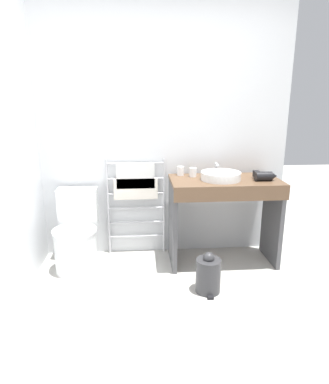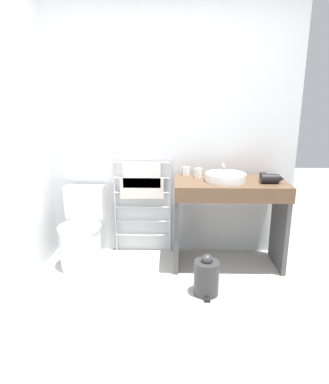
{
  "view_description": "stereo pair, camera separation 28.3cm",
  "coord_description": "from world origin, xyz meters",
  "px_view_note": "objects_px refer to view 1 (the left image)",
  "views": [
    {
      "loc": [
        -0.21,
        -1.79,
        1.59
      ],
      "look_at": [
        0.0,
        0.93,
        0.82
      ],
      "focal_mm": 32.0,
      "sensor_mm": 36.0,
      "label": 1
    },
    {
      "loc": [
        0.08,
        -1.8,
        1.59
      ],
      "look_at": [
        0.0,
        0.93,
        0.82
      ],
      "focal_mm": 32.0,
      "sensor_mm": 36.0,
      "label": 2
    }
  ],
  "objects_px": {
    "hair_dryer": "(264,176)",
    "trash_bin": "(208,274)",
    "towel_radiator": "(136,188)",
    "toilet": "(77,238)",
    "cup_near_wall": "(180,171)",
    "sink_basin": "(221,176)",
    "cup_near_edge": "(193,172)"
  },
  "relations": [
    {
      "from": "hair_dryer",
      "to": "trash_bin",
      "type": "xyz_separation_m",
      "value": [
        -0.59,
        -0.46,
        -0.73
      ]
    },
    {
      "from": "towel_radiator",
      "to": "hair_dryer",
      "type": "distance_m",
      "value": 1.24
    },
    {
      "from": "toilet",
      "to": "towel_radiator",
      "type": "xyz_separation_m",
      "value": [
        0.57,
        0.27,
        0.41
      ]
    },
    {
      "from": "cup_near_wall",
      "to": "toilet",
      "type": "bearing_deg",
      "value": -168.24
    },
    {
      "from": "trash_bin",
      "to": "cup_near_wall",
      "type": "bearing_deg",
      "value": 101.88
    },
    {
      "from": "toilet",
      "to": "cup_near_wall",
      "type": "xyz_separation_m",
      "value": [
        1.01,
        0.21,
        0.59
      ]
    },
    {
      "from": "toilet",
      "to": "towel_radiator",
      "type": "bearing_deg",
      "value": 25.24
    },
    {
      "from": "towel_radiator",
      "to": "hair_dryer",
      "type": "xyz_separation_m",
      "value": [
        1.18,
        -0.32,
        0.18
      ]
    },
    {
      "from": "sink_basin",
      "to": "cup_near_edge",
      "type": "relative_size",
      "value": 4.27
    },
    {
      "from": "cup_near_edge",
      "to": "hair_dryer",
      "type": "distance_m",
      "value": 0.66
    },
    {
      "from": "toilet",
      "to": "hair_dryer",
      "type": "relative_size",
      "value": 3.69
    },
    {
      "from": "cup_near_wall",
      "to": "trash_bin",
      "type": "bearing_deg",
      "value": -78.12
    },
    {
      "from": "cup_near_wall",
      "to": "sink_basin",
      "type": "bearing_deg",
      "value": -31.3
    },
    {
      "from": "sink_basin",
      "to": "towel_radiator",
      "type": "bearing_deg",
      "value": 161.08
    },
    {
      "from": "towel_radiator",
      "to": "trash_bin",
      "type": "relative_size",
      "value": 2.78
    },
    {
      "from": "cup_near_wall",
      "to": "cup_near_edge",
      "type": "relative_size",
      "value": 1.02
    },
    {
      "from": "trash_bin",
      "to": "towel_radiator",
      "type": "bearing_deg",
      "value": 127.0
    },
    {
      "from": "cup_near_wall",
      "to": "trash_bin",
      "type": "height_order",
      "value": "cup_near_wall"
    },
    {
      "from": "toilet",
      "to": "cup_near_wall",
      "type": "relative_size",
      "value": 8.43
    },
    {
      "from": "towel_radiator",
      "to": "cup_near_edge",
      "type": "relative_size",
      "value": 11.44
    },
    {
      "from": "cup_near_wall",
      "to": "cup_near_edge",
      "type": "bearing_deg",
      "value": -30.58
    },
    {
      "from": "toilet",
      "to": "hair_dryer",
      "type": "xyz_separation_m",
      "value": [
        1.75,
        -0.06,
        0.59
      ]
    },
    {
      "from": "towel_radiator",
      "to": "sink_basin",
      "type": "xyz_separation_m",
      "value": [
        0.79,
        -0.27,
        0.18
      ]
    },
    {
      "from": "toilet",
      "to": "trash_bin",
      "type": "xyz_separation_m",
      "value": [
        1.16,
        -0.52,
        -0.14
      ]
    },
    {
      "from": "hair_dryer",
      "to": "cup_near_edge",
      "type": "bearing_deg",
      "value": 162.32
    },
    {
      "from": "towel_radiator",
      "to": "trash_bin",
      "type": "height_order",
      "value": "towel_radiator"
    },
    {
      "from": "cup_near_wall",
      "to": "trash_bin",
      "type": "relative_size",
      "value": 0.25
    },
    {
      "from": "sink_basin",
      "to": "cup_near_wall",
      "type": "relative_size",
      "value": 4.19
    },
    {
      "from": "cup_near_edge",
      "to": "sink_basin",
      "type": "bearing_deg",
      "value": -31.63
    },
    {
      "from": "sink_basin",
      "to": "cup_near_edge",
      "type": "xyz_separation_m",
      "value": [
        -0.24,
        0.15,
        0.0
      ]
    },
    {
      "from": "towel_radiator",
      "to": "cup_near_edge",
      "type": "height_order",
      "value": "towel_radiator"
    },
    {
      "from": "cup_near_wall",
      "to": "towel_radiator",
      "type": "bearing_deg",
      "value": 172.51
    }
  ]
}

